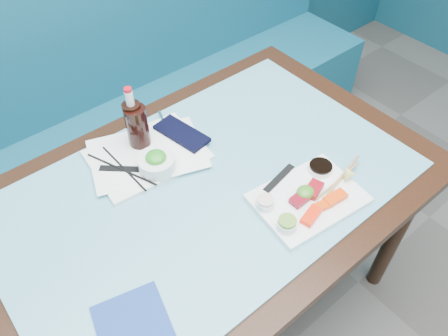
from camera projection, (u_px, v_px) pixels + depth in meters
booth_bench at (98, 134)px, 2.03m from camera, size 3.00×0.56×1.17m
dining_table at (208, 205)px, 1.37m from camera, size 1.40×0.90×0.75m
glass_top at (207, 187)px, 1.31m from camera, size 1.22×0.76×0.01m
sashimi_plate at (308, 199)px, 1.26m from camera, size 0.33×0.25×0.02m
salmon_left at (311, 216)px, 1.20m from camera, size 0.07×0.05×0.02m
salmon_mid at (322, 206)px, 1.23m from camera, size 0.06×0.04×0.01m
salmon_right at (335, 198)px, 1.24m from camera, size 0.07×0.04×0.02m
tuna_left at (300, 199)px, 1.24m from camera, size 0.06×0.04×0.02m
tuna_right at (314, 189)px, 1.26m from camera, size 0.07×0.06×0.02m
seaweed_garnish at (305, 192)px, 1.25m from camera, size 0.07×0.06×0.03m
ramekin_wasabi at (287, 225)px, 1.18m from camera, size 0.06×0.06×0.02m
wasabi_fill at (287, 221)px, 1.16m from camera, size 0.05×0.05×0.01m
ramekin_ginger at (265, 204)px, 1.23m from camera, size 0.06×0.06×0.02m
ginger_fill at (266, 200)px, 1.21m from camera, size 0.06×0.06×0.01m
soy_dish at (320, 168)px, 1.32m from camera, size 0.09×0.09×0.02m
soy_fill at (321, 166)px, 1.32m from camera, size 0.08×0.08×0.01m
lemon_wedge at (351, 174)px, 1.29m from camera, size 0.05×0.05×0.04m
chopstick_sleeve at (279, 178)px, 1.30m from camera, size 0.14×0.05×0.00m
wooden_chopstick_a at (338, 181)px, 1.29m from camera, size 0.21×0.02×0.01m
wooden_chopstick_b at (340, 179)px, 1.30m from camera, size 0.24×0.06×0.01m
serving_tray at (147, 155)px, 1.39m from camera, size 0.37×0.29×0.01m
paper_placemat at (147, 153)px, 1.38m from camera, size 0.42×0.35×0.00m
seaweed_bowl at (157, 163)px, 1.32m from camera, size 0.15×0.15×0.05m
seaweed_salad at (156, 157)px, 1.30m from camera, size 0.08×0.08×0.03m
cola_glass at (137, 126)px, 1.36m from camera, size 0.09×0.09×0.14m
navy_pouch at (182, 134)px, 1.43m from camera, size 0.11×0.20×0.01m
fork at (162, 119)px, 1.49m from camera, size 0.03×0.08×0.01m
black_chopstick_a at (121, 169)px, 1.33m from camera, size 0.10×0.25×0.01m
black_chopstick_b at (124, 168)px, 1.33m from camera, size 0.01×0.24×0.01m
tray_sleeve at (123, 169)px, 1.33m from camera, size 0.12×0.11×0.00m
cola_bottle_body at (135, 125)px, 1.37m from camera, size 0.06×0.06×0.16m
cola_bottle_neck at (129, 98)px, 1.29m from camera, size 0.03×0.03×0.05m
cola_bottle_cap at (128, 90)px, 1.27m from camera, size 0.03×0.03×0.01m
blue_napkin at (133, 324)px, 1.01m from camera, size 0.20×0.20×0.01m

